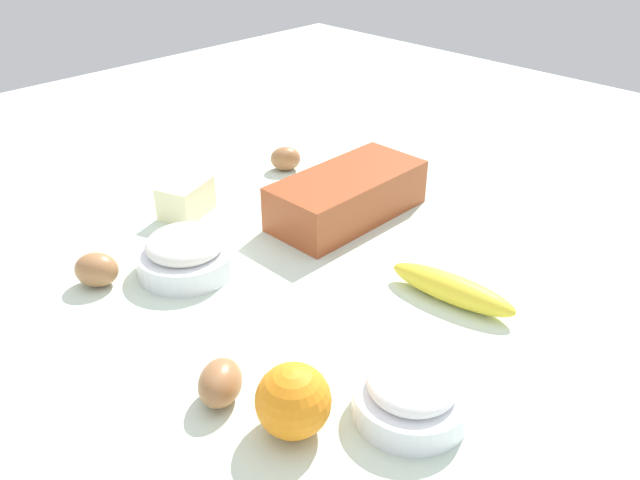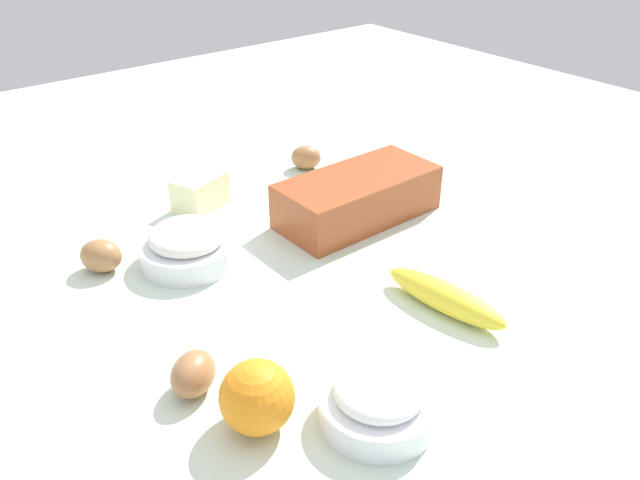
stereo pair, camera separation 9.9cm
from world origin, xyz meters
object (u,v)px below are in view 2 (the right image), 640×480
object	(u,v)px
sugar_bowl	(378,400)
egg_near_butter	(193,374)
orange_fruit	(257,397)
egg_loose	(306,157)
butter_block	(200,192)
flour_bowl	(188,245)
egg_beside_bowl	(101,256)
loaf_pan	(358,196)
banana	(445,297)

from	to	relation	value
sugar_bowl	egg_near_butter	distance (m)	0.22
orange_fruit	egg_loose	size ratio (longest dim) A/B	1.38
sugar_bowl	butter_block	world-z (taller)	sugar_bowl
orange_fruit	egg_near_butter	bearing A→B (deg)	106.60
butter_block	egg_loose	distance (m)	0.25
orange_fruit	flour_bowl	bearing A→B (deg)	73.29
orange_fruit	butter_block	world-z (taller)	orange_fruit
flour_bowl	egg_loose	distance (m)	0.39
egg_beside_bowl	egg_loose	bearing A→B (deg)	12.79
flour_bowl	egg_loose	size ratio (longest dim) A/B	2.46
loaf_pan	butter_block	bearing A→B (deg)	132.75
banana	egg_loose	xyz separation A→B (m)	(0.14, 0.50, 0.00)
banana	egg_beside_bowl	xyz separation A→B (m)	(-0.33, 0.39, 0.01)
egg_near_butter	flour_bowl	bearing A→B (deg)	62.58
flour_bowl	banana	distance (m)	0.39
butter_block	egg_loose	world-z (taller)	butter_block
butter_block	egg_loose	xyz separation A→B (m)	(0.25, 0.02, -0.01)
flour_bowl	butter_block	xyz separation A→B (m)	(0.11, 0.15, -0.00)
loaf_pan	egg_near_butter	size ratio (longest dim) A/B	4.24
flour_bowl	egg_near_butter	distance (m)	0.29
sugar_bowl	egg_near_butter	world-z (taller)	sugar_bowl
loaf_pan	banana	distance (m)	0.29
egg_near_butter	egg_beside_bowl	bearing A→B (deg)	86.70
loaf_pan	banana	bearing A→B (deg)	-107.01
loaf_pan	banana	size ratio (longest dim) A/B	1.48
flour_bowl	egg_near_butter	world-z (taller)	flour_bowl
butter_block	egg_loose	size ratio (longest dim) A/B	1.50
loaf_pan	egg_loose	bearing A→B (deg)	74.97
egg_loose	egg_beside_bowl	bearing A→B (deg)	-167.21
orange_fruit	egg_near_butter	size ratio (longest dim) A/B	1.25
egg_loose	banana	bearing A→B (deg)	-105.71
butter_block	egg_loose	bearing A→B (deg)	3.68
egg_beside_bowl	flour_bowl	bearing A→B (deg)	-28.42
banana	butter_block	size ratio (longest dim) A/B	2.11
sugar_bowl	orange_fruit	size ratio (longest dim) A/B	1.60
loaf_pan	sugar_bowl	size ratio (longest dim) A/B	2.12
orange_fruit	butter_block	size ratio (longest dim) A/B	0.92
egg_near_butter	sugar_bowl	bearing A→B (deg)	-50.87
orange_fruit	egg_beside_bowl	xyz separation A→B (m)	(-0.01, 0.41, -0.02)
flour_bowl	egg_loose	xyz separation A→B (m)	(0.36, 0.17, -0.01)
butter_block	egg_beside_bowl	xyz separation A→B (m)	(-0.22, -0.09, -0.00)
egg_beside_bowl	egg_loose	world-z (taller)	egg_beside_bowl
flour_bowl	sugar_bowl	xyz separation A→B (m)	(0.00, -0.42, -0.00)
sugar_bowl	butter_block	xyz separation A→B (m)	(0.10, 0.57, 0.00)
loaf_pan	orange_fruit	xyz separation A→B (m)	(-0.40, -0.29, -0.00)
sugar_bowl	egg_beside_bowl	xyz separation A→B (m)	(-0.12, 0.48, -0.00)
orange_fruit	butter_block	distance (m)	0.54
egg_near_butter	egg_loose	distance (m)	0.65
flour_bowl	orange_fruit	world-z (taller)	orange_fruit
flour_bowl	butter_block	distance (m)	0.19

